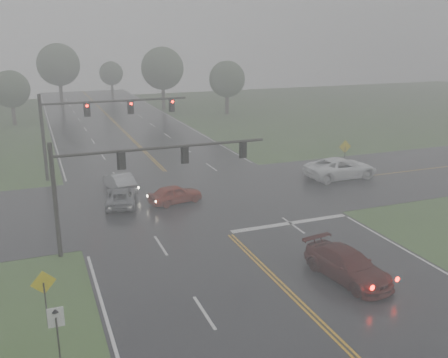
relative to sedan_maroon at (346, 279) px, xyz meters
name	(u,v)px	position (x,y,z in m)	size (l,w,h in m)	color
main_road	(200,206)	(-3.48, 13.57, 0.00)	(18.00, 160.00, 0.02)	black
cross_street	(192,198)	(-3.48, 15.57, 0.00)	(120.00, 14.00, 0.02)	black
stop_bar	(290,224)	(1.02, 7.97, 0.00)	(8.50, 0.50, 0.01)	silver
sedan_maroon	(346,279)	(0.00, 0.00, 0.00)	(2.15, 5.30, 1.54)	#3F0E0B
sedan_red	(175,203)	(-5.00, 14.80, 0.00)	(1.63, 4.06, 1.38)	maroon
sedan_silver	(120,191)	(-8.35, 19.31, 0.00)	(1.59, 4.57, 1.51)	#919398
car_grey	(121,205)	(-8.92, 15.75, 0.00)	(2.11, 4.58, 1.27)	#5C5E64
pickup_white	(340,178)	(10.36, 16.01, 0.00)	(2.96, 6.43, 1.79)	white
signal_gantry_near	(126,171)	(-9.70, 8.27, 4.68)	(12.77, 0.29, 6.63)	black
signal_gantry_far	(89,118)	(-9.78, 24.61, 5.21)	(12.73, 0.38, 7.43)	black
sign_diamond_west	(44,289)	(-14.67, 1.08, 1.78)	(1.08, 0.30, 2.64)	black
sign_arrow_white	(57,327)	(-14.35, -2.27, 1.86)	(0.59, 0.11, 2.67)	black
sign_diamond_east	(345,150)	(11.90, 17.78, 1.98)	(1.22, 0.12, 2.93)	black
tree_nw_a	(11,89)	(-16.68, 54.65, 4.88)	(5.06, 5.06, 7.43)	#31251F
tree_ne_a	(162,68)	(6.21, 61.22, 6.66)	(6.89, 6.89, 10.12)	#31251F
tree_n_mid	(58,65)	(-9.22, 72.07, 6.97)	(7.22, 7.22, 10.60)	#31251F
tree_e_near	(227,79)	(14.22, 52.91, 5.38)	(5.58, 5.58, 8.19)	#31251F
tree_n_far	(111,73)	(1.11, 81.99, 4.50)	(4.66, 4.66, 6.85)	#31251F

